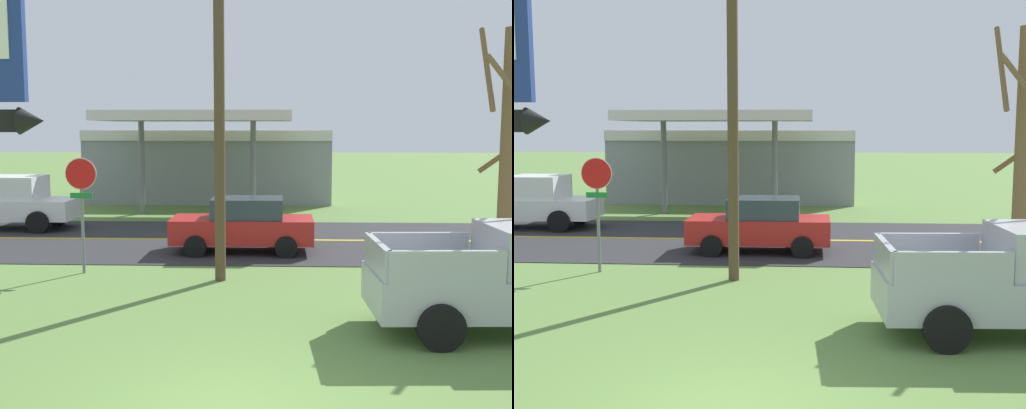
% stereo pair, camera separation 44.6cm
% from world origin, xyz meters
% --- Properties ---
extents(road_asphalt, '(140.00, 8.00, 0.02)m').
position_xyz_m(road_asphalt, '(0.00, 13.00, 0.01)').
color(road_asphalt, '#2B2B2D').
rests_on(road_asphalt, ground).
extents(road_centre_line, '(126.00, 0.20, 0.01)m').
position_xyz_m(road_centre_line, '(0.00, 13.00, 0.02)').
color(road_centre_line, gold).
rests_on(road_centre_line, road_asphalt).
extents(stop_sign, '(0.80, 0.08, 2.95)m').
position_xyz_m(stop_sign, '(-4.42, 8.06, 2.03)').
color(stop_sign, slate).
rests_on(stop_sign, ground).
extents(utility_pole, '(2.12, 0.26, 9.09)m').
position_xyz_m(utility_pole, '(-0.85, 7.44, 4.88)').
color(utility_pole, brown).
rests_on(utility_pole, ground).
extents(bare_tree, '(1.55, 1.58, 5.96)m').
position_xyz_m(bare_tree, '(5.70, 6.70, 3.10)').
color(bare_tree, brown).
rests_on(bare_tree, ground).
extents(gas_station, '(12.00, 11.50, 4.40)m').
position_xyz_m(gas_station, '(-2.97, 24.99, 1.94)').
color(gas_station, gray).
rests_on(gas_station, ground).
extents(pickup_white_on_road, '(5.20, 2.24, 1.96)m').
position_xyz_m(pickup_white_on_road, '(-9.46, 15.00, 0.96)').
color(pickup_white_on_road, silver).
rests_on(pickup_white_on_road, ground).
extents(car_red_mid_lane, '(4.20, 2.00, 1.64)m').
position_xyz_m(car_red_mid_lane, '(-0.49, 11.00, 0.83)').
color(car_red_mid_lane, red).
rests_on(car_red_mid_lane, ground).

